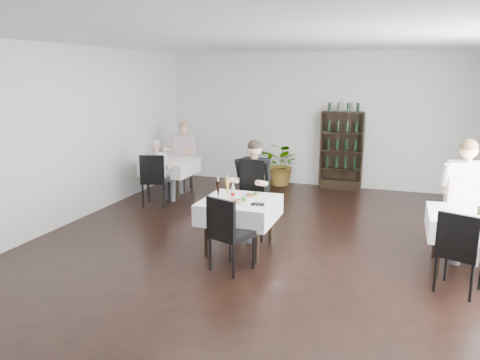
# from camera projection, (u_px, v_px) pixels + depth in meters

# --- Properties ---
(room_shell) EXTENTS (9.00, 9.00, 9.00)m
(room_shell) POSITION_uv_depth(u_px,v_px,m) (260.00, 150.00, 6.39)
(room_shell) COLOR black
(room_shell) RESTS_ON ground
(wine_shelf) EXTENTS (0.90, 0.28, 1.75)m
(wine_shelf) POSITION_uv_depth(u_px,v_px,m) (342.00, 151.00, 10.32)
(wine_shelf) COLOR black
(wine_shelf) RESTS_ON ground
(main_table) EXTENTS (1.03, 1.03, 0.77)m
(main_table) POSITION_uv_depth(u_px,v_px,m) (240.00, 210.00, 6.68)
(main_table) COLOR black
(main_table) RESTS_ON ground
(left_table) EXTENTS (0.98, 0.98, 0.77)m
(left_table) POSITION_uv_depth(u_px,v_px,m) (170.00, 167.00, 9.74)
(left_table) COLOR black
(left_table) RESTS_ON ground
(right_table) EXTENTS (0.98, 0.98, 0.77)m
(right_table) POSITION_uv_depth(u_px,v_px,m) (468.00, 225.00, 6.01)
(right_table) COLOR black
(right_table) RESTS_ON ground
(potted_tree) EXTENTS (1.10, 1.02, 0.99)m
(potted_tree) POSITION_uv_depth(u_px,v_px,m) (282.00, 164.00, 10.70)
(potted_tree) COLOR #2C6221
(potted_tree) RESTS_ON ground
(main_chair_far) EXTENTS (0.49, 0.50, 0.95)m
(main_chair_far) POSITION_uv_depth(u_px,v_px,m) (252.00, 203.00, 7.32)
(main_chair_far) COLOR black
(main_chair_far) RESTS_ON ground
(main_chair_near) EXTENTS (0.59, 0.60, 1.00)m
(main_chair_near) POSITION_uv_depth(u_px,v_px,m) (227.00, 230.00, 5.97)
(main_chair_near) COLOR black
(main_chair_near) RESTS_ON ground
(left_chair_far) EXTENTS (0.40, 0.41, 0.86)m
(left_chair_far) POSITION_uv_depth(u_px,v_px,m) (181.00, 167.00, 10.40)
(left_chair_far) COLOR black
(left_chair_far) RESTS_ON ground
(left_chair_near) EXTENTS (0.57, 0.57, 1.03)m
(left_chair_near) POSITION_uv_depth(u_px,v_px,m) (154.00, 177.00, 8.96)
(left_chair_near) COLOR black
(left_chair_near) RESTS_ON ground
(right_chair_far) EXTENTS (0.59, 0.60, 0.99)m
(right_chair_far) POSITION_uv_depth(u_px,v_px,m) (472.00, 214.00, 6.65)
(right_chair_far) COLOR black
(right_chair_far) RESTS_ON ground
(right_chair_near) EXTENTS (0.59, 0.59, 1.00)m
(right_chair_near) POSITION_uv_depth(u_px,v_px,m) (459.00, 247.00, 5.37)
(right_chair_near) COLOR black
(right_chair_near) RESTS_ON ground
(diner_main) EXTENTS (0.61, 0.62, 1.53)m
(diner_main) POSITION_uv_depth(u_px,v_px,m) (252.00, 181.00, 7.26)
(diner_main) COLOR #44444C
(diner_main) RESTS_ON ground
(diner_left_far) EXTENTS (0.58, 0.59, 1.51)m
(diner_left_far) POSITION_uv_depth(u_px,v_px,m) (182.00, 151.00, 10.17)
(diner_left_far) COLOR #44444C
(diner_left_far) RESTS_ON ground
(diner_left_near) EXTENTS (0.58, 0.60, 1.28)m
(diner_left_near) POSITION_uv_depth(u_px,v_px,m) (159.00, 166.00, 9.19)
(diner_left_near) COLOR #44444C
(diner_left_near) RESTS_ON ground
(diner_right_far) EXTENTS (0.65, 0.67, 1.66)m
(diner_right_far) POSITION_uv_depth(u_px,v_px,m) (466.00, 190.00, 6.41)
(diner_right_far) COLOR #44444C
(diner_right_far) RESTS_ON ground
(plate_far) EXTENTS (0.24, 0.24, 0.07)m
(plate_far) POSITION_uv_depth(u_px,v_px,m) (252.00, 196.00, 6.79)
(plate_far) COLOR white
(plate_far) RESTS_ON main_table
(plate_near) EXTENTS (0.28, 0.28, 0.08)m
(plate_near) POSITION_uv_depth(u_px,v_px,m) (240.00, 201.00, 6.49)
(plate_near) COLOR white
(plate_near) RESTS_ON main_table
(pilsner_dark) EXTENTS (0.08, 0.08, 0.33)m
(pilsner_dark) POSITION_uv_depth(u_px,v_px,m) (218.00, 190.00, 6.66)
(pilsner_dark) COLOR black
(pilsner_dark) RESTS_ON main_table
(pilsner_lager) EXTENTS (0.07, 0.07, 0.32)m
(pilsner_lager) POSITION_uv_depth(u_px,v_px,m) (227.00, 187.00, 6.84)
(pilsner_lager) COLOR gold
(pilsner_lager) RESTS_ON main_table
(coke_bottle) EXTENTS (0.06, 0.06, 0.23)m
(coke_bottle) POSITION_uv_depth(u_px,v_px,m) (233.00, 193.00, 6.64)
(coke_bottle) COLOR silver
(coke_bottle) RESTS_ON main_table
(napkin_cutlery) EXTENTS (0.20, 0.20, 0.02)m
(napkin_cutlery) POSITION_uv_depth(u_px,v_px,m) (258.00, 204.00, 6.39)
(napkin_cutlery) COLOR black
(napkin_cutlery) RESTS_ON main_table
(pepper_mill) EXTENTS (0.05, 0.05, 0.11)m
(pepper_mill) POSITION_uv_depth(u_px,v_px,m) (479.00, 211.00, 5.91)
(pepper_mill) COLOR black
(pepper_mill) RESTS_ON right_table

